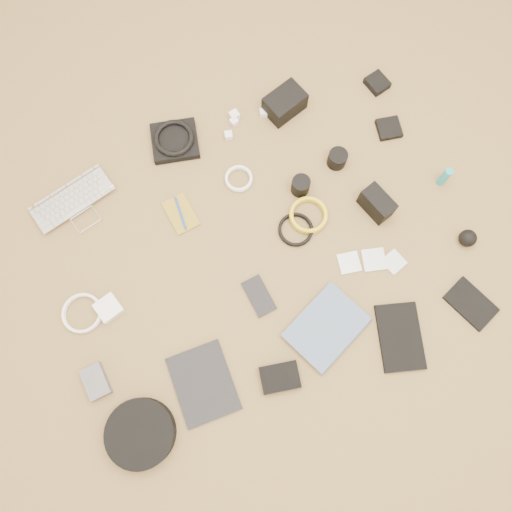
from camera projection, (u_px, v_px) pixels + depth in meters
name	position (u px, v px, depth m)	size (l,w,h in m)	color
laptop	(79.00, 209.00, 1.74)	(0.29, 0.20, 0.02)	silver
headphone_pouch	(175.00, 141.00, 1.80)	(0.16, 0.15, 0.03)	black
headphones	(174.00, 138.00, 1.78)	(0.14, 0.14, 0.02)	black
charger_a	(234.00, 116.00, 1.83)	(0.03, 0.03, 0.03)	white
charger_b	(234.00, 122.00, 1.83)	(0.03, 0.03, 0.02)	white
charger_c	(263.00, 113.00, 1.83)	(0.03, 0.03, 0.03)	white
charger_d	(229.00, 135.00, 1.81)	(0.03, 0.03, 0.03)	white
dslr_camera	(285.00, 103.00, 1.81)	(0.14, 0.10, 0.08)	black
lens_pouch	(377.00, 83.00, 1.87)	(0.07, 0.08, 0.03)	black
notebook_olive	(181.00, 214.00, 1.74)	(0.09, 0.14, 0.01)	olive
pen_blue	(180.00, 213.00, 1.74)	(0.01, 0.01, 0.13)	#153AAC
cable_white_a	(239.00, 179.00, 1.77)	(0.10, 0.10, 0.01)	white
lens_a	(301.00, 186.00, 1.74)	(0.06, 0.06, 0.07)	black
lens_b	(337.00, 159.00, 1.77)	(0.07, 0.07, 0.06)	black
card_reader	(389.00, 128.00, 1.82)	(0.08, 0.08, 0.02)	black
power_brick	(109.00, 308.00, 1.65)	(0.08, 0.08, 0.03)	white
cable_white_b	(83.00, 313.00, 1.65)	(0.13, 0.13, 0.01)	white
cable_black	(295.00, 230.00, 1.73)	(0.12, 0.12, 0.01)	black
cable_yellow	(308.00, 216.00, 1.74)	(0.14, 0.14, 0.02)	gold
flash	(377.00, 204.00, 1.71)	(0.06, 0.12, 0.09)	black
lens_cleaner	(444.00, 177.00, 1.73)	(0.03, 0.03, 0.09)	teal
battery_charger	(96.00, 382.00, 1.59)	(0.07, 0.11, 0.03)	#515156
tablet	(203.00, 383.00, 1.59)	(0.18, 0.23, 0.01)	black
phone	(259.00, 296.00, 1.67)	(0.07, 0.13, 0.01)	black
filter_case_left	(349.00, 263.00, 1.70)	(0.07, 0.07, 0.01)	silver
filter_case_mid	(374.00, 260.00, 1.70)	(0.08, 0.08, 0.01)	silver
filter_case_right	(394.00, 262.00, 1.70)	(0.07, 0.07, 0.01)	silver
air_blower	(468.00, 238.00, 1.69)	(0.06, 0.06, 0.06)	black
headphone_case	(141.00, 433.00, 1.53)	(0.21, 0.21, 0.06)	black
drive_case	(280.00, 377.00, 1.59)	(0.12, 0.09, 0.03)	black
paperback	(348.00, 347.00, 1.62)	(0.18, 0.25, 0.02)	#485C7A
notebook_black_a	(400.00, 337.00, 1.63)	(0.14, 0.22, 0.02)	black
notebook_black_b	(471.00, 304.00, 1.66)	(0.10, 0.16, 0.01)	black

